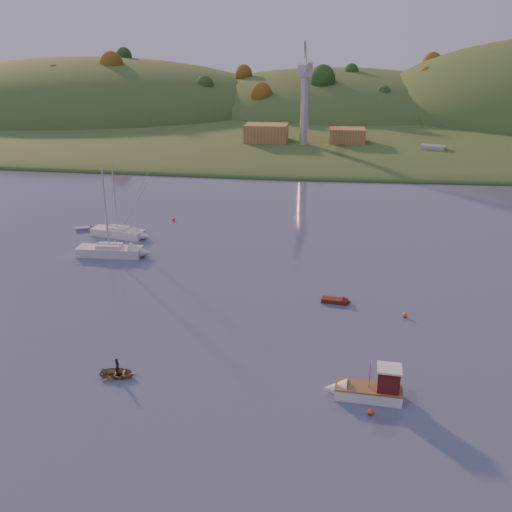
# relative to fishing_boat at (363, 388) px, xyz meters

# --- Properties ---
(ground) EXTENTS (500.00, 500.00, 0.00)m
(ground) POSITION_rel_fishing_boat_xyz_m (-12.72, -13.40, -0.89)
(ground) COLOR #354157
(ground) RESTS_ON ground
(far_shore) EXTENTS (620.00, 220.00, 1.50)m
(far_shore) POSITION_rel_fishing_boat_xyz_m (-12.72, 216.60, -0.89)
(far_shore) COLOR #294A1D
(far_shore) RESTS_ON ground
(shore_slope) EXTENTS (640.00, 150.00, 7.00)m
(shore_slope) POSITION_rel_fishing_boat_xyz_m (-12.72, 151.60, -0.89)
(shore_slope) COLOR #294A1D
(shore_slope) RESTS_ON ground
(hill_left) EXTENTS (170.00, 140.00, 44.00)m
(hill_left) POSITION_rel_fishing_boat_xyz_m (-102.72, 186.60, -0.89)
(hill_left) COLOR #294A1D
(hill_left) RESTS_ON ground
(hill_center) EXTENTS (140.00, 120.00, 36.00)m
(hill_center) POSITION_rel_fishing_boat_xyz_m (-2.72, 196.60, -0.89)
(hill_center) COLOR #294A1D
(hill_center) RESTS_ON ground
(hillside_trees) EXTENTS (280.00, 50.00, 32.00)m
(hillside_trees) POSITION_rel_fishing_boat_xyz_m (-12.72, 171.60, -0.89)
(hillside_trees) COLOR #1E4117
(hillside_trees) RESTS_ON ground
(wharf) EXTENTS (42.00, 16.00, 2.40)m
(wharf) POSITION_rel_fishing_boat_xyz_m (-7.72, 108.60, 0.31)
(wharf) COLOR slate
(wharf) RESTS_ON ground
(shed_west) EXTENTS (11.00, 8.00, 4.80)m
(shed_west) POSITION_rel_fishing_boat_xyz_m (-20.72, 109.60, 3.91)
(shed_west) COLOR #9D6B34
(shed_west) RESTS_ON wharf
(shed_east) EXTENTS (9.00, 7.00, 4.00)m
(shed_east) POSITION_rel_fishing_boat_xyz_m (0.28, 110.60, 3.51)
(shed_east) COLOR #9D6B34
(shed_east) RESTS_ON wharf
(dock_crane) EXTENTS (3.20, 28.00, 20.30)m
(dock_crane) POSITION_rel_fishing_boat_xyz_m (-10.72, 104.99, 16.29)
(dock_crane) COLOR #B7B7BC
(dock_crane) RESTS_ON wharf
(fishing_boat) EXTENTS (6.43, 2.40, 4.03)m
(fishing_boat) POSITION_rel_fishing_boat_xyz_m (0.00, 0.00, 0.00)
(fishing_boat) COLOR silver
(fishing_boat) RESTS_ON ground
(sailboat_near) EXTENTS (8.79, 2.92, 12.08)m
(sailboat_near) POSITION_rel_fishing_boat_xyz_m (-32.71, 28.96, -0.12)
(sailboat_near) COLOR silver
(sailboat_near) RESTS_ON ground
(sailboat_far) EXTENTS (8.42, 4.06, 11.22)m
(sailboat_far) POSITION_rel_fishing_boat_xyz_m (-34.54, 37.00, -0.16)
(sailboat_far) COLOR silver
(sailboat_far) RESTS_ON ground
(canoe) EXTENTS (3.19, 2.39, 0.63)m
(canoe) POSITION_rel_fishing_boat_xyz_m (-20.92, 0.34, -0.57)
(canoe) COLOR #8F774F
(canoe) RESTS_ON ground
(paddler) EXTENTS (0.40, 0.57, 1.49)m
(paddler) POSITION_rel_fishing_boat_xyz_m (-20.92, 0.34, -0.14)
(paddler) COLOR black
(paddler) RESTS_ON ground
(red_tender) EXTENTS (3.44, 1.52, 1.13)m
(red_tender) POSITION_rel_fishing_boat_xyz_m (-1.74, 17.88, -0.65)
(red_tender) COLOR #5C1A0D
(red_tender) RESTS_ON ground
(grey_dinghy) EXTENTS (3.18, 2.16, 1.12)m
(grey_dinghy) POSITION_rel_fishing_boat_xyz_m (-40.24, 39.50, -0.66)
(grey_dinghy) COLOR slate
(grey_dinghy) RESTS_ON ground
(work_vessel) EXTENTS (14.66, 9.61, 3.55)m
(work_vessel) POSITION_rel_fishing_boat_xyz_m (21.13, 104.60, 0.38)
(work_vessel) COLOR slate
(work_vessel) RESTS_ON ground
(buoy_0) EXTENTS (0.50, 0.50, 0.50)m
(buoy_0) POSITION_rel_fishing_boat_xyz_m (0.46, -2.27, -0.64)
(buoy_0) COLOR #FF450D
(buoy_0) RESTS_ON ground
(buoy_1) EXTENTS (0.50, 0.50, 0.50)m
(buoy_1) POSITION_rel_fishing_boat_xyz_m (4.99, 15.26, -0.64)
(buoy_1) COLOR #FF450D
(buoy_1) RESTS_ON ground
(buoy_3) EXTENTS (0.50, 0.50, 0.50)m
(buoy_3) POSITION_rel_fishing_boat_xyz_m (-28.49, 45.88, -0.64)
(buoy_3) COLOR #FF450D
(buoy_3) RESTS_ON ground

